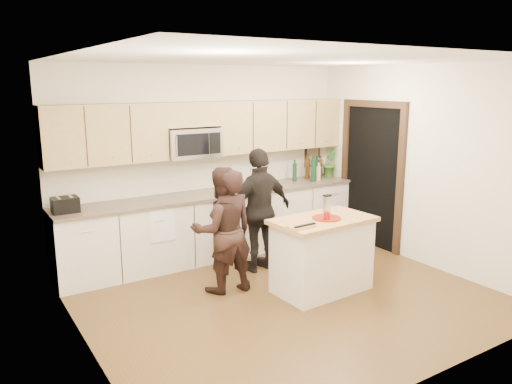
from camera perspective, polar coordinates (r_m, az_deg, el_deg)
floor at (r=6.00m, az=3.39°, el=-11.80°), size 4.50×4.50×0.00m
room_shell at (r=5.52m, az=3.62°, el=4.82°), size 4.52×4.02×2.71m
back_cabinetry at (r=7.19m, az=-4.47°, el=-3.66°), size 4.50×0.66×0.94m
upper_cabinetry at (r=7.08m, az=-4.97°, el=7.39°), size 4.50×0.33×0.75m
microwave at (r=6.91m, az=-7.33°, el=5.61°), size 0.76×0.41×0.40m
doorway at (r=7.73m, az=13.08°, el=2.41°), size 0.06×1.25×2.20m
framed_picture at (r=8.32m, az=6.44°, el=4.20°), size 0.30×0.03×0.38m
dish_towel at (r=6.56m, az=-11.09°, el=-2.46°), size 0.34×0.60×0.48m
island at (r=6.03m, az=7.55°, el=-7.09°), size 1.23×0.75×0.90m
red_plate at (r=5.89m, az=8.06°, el=-2.96°), size 0.34×0.34×0.02m
box_grater at (r=5.93m, az=8.09°, el=-1.49°), size 0.09×0.07×0.25m
drink_glass at (r=5.80m, az=8.08°, el=-2.73°), size 0.07×0.07×0.11m
cutting_board at (r=5.52m, az=5.15°, el=-3.93°), size 0.30×0.20×0.02m
tongs at (r=5.49m, az=5.61°, el=-3.81°), size 0.29×0.04×0.02m
knife at (r=5.53m, az=5.40°, el=-3.74°), size 0.21×0.03×0.01m
toaster at (r=6.37m, az=-20.98°, el=-1.36°), size 0.30×0.23×0.19m
bottle_cluster at (r=8.01m, az=6.52°, el=2.71°), size 0.59×0.34×0.41m
orchid at (r=8.23m, az=8.39°, el=3.33°), size 0.33×0.33×0.47m
woman_left at (r=5.86m, az=-2.94°, el=-4.60°), size 0.55×0.36×1.49m
woman_center at (r=5.92m, az=-4.02°, el=-4.34°), size 0.81×0.67×1.51m
woman_right at (r=6.55m, az=0.47°, el=-2.08°), size 0.99×0.48×1.63m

